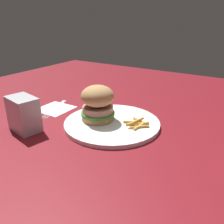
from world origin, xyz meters
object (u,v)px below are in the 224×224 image
(sandwich, at_px, (98,103))
(fork, at_px, (55,108))
(plate, at_px, (112,123))
(napkin_dispenser, at_px, (24,114))
(fries_pile, at_px, (137,123))
(napkin, at_px, (55,108))

(sandwich, relative_size, fork, 0.63)
(plate, height_order, fork, plate)
(fork, height_order, napkin_dispenser, napkin_dispenser)
(fries_pile, xyz_separation_m, napkin_dispenser, (-0.18, 0.26, 0.03))
(fries_pile, bearing_deg, fork, 92.69)
(fork, bearing_deg, napkin, 20.07)
(plate, distance_m, fork, 0.24)
(napkin, bearing_deg, fork, -159.93)
(napkin, xyz_separation_m, napkin_dispenser, (-0.16, -0.05, 0.05))
(napkin_dispenser, bearing_deg, plate, -128.58)
(fries_pile, bearing_deg, plate, 103.63)
(fork, bearing_deg, sandwich, -93.62)
(plate, relative_size, napkin_dispenser, 2.89)
(sandwich, height_order, fries_pile, sandwich)
(napkin, relative_size, fork, 0.65)
(napkin, height_order, fork, fork)
(fries_pile, relative_size, napkin, 0.72)
(fries_pile, xyz_separation_m, fork, (-0.01, 0.31, -0.01))
(fries_pile, xyz_separation_m, napkin, (-0.01, 0.31, -0.02))
(napkin, distance_m, napkin_dispenser, 0.18)
(napkin, bearing_deg, plate, -91.14)
(plate, xyz_separation_m, fork, (0.00, 0.24, -0.00))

